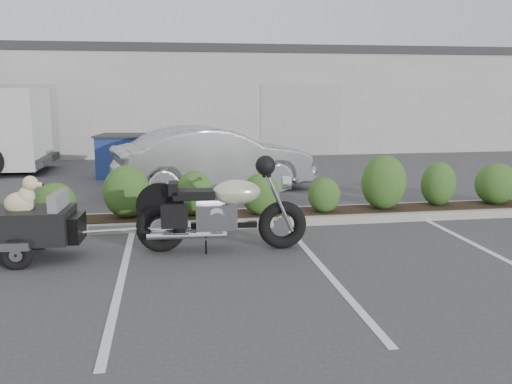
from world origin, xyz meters
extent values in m
plane|color=#38383A|center=(0.00, 0.00, 0.00)|extent=(90.00, 90.00, 0.00)
cube|color=#9E9E93|center=(1.00, 2.20, 0.07)|extent=(12.00, 1.00, 0.15)
cube|color=#9EA099|center=(0.00, 17.00, 2.00)|extent=(26.00, 10.00, 4.00)
torus|color=black|center=(-0.99, 0.56, 0.37)|extent=(0.76, 0.24, 0.75)
torus|color=black|center=(0.85, 0.44, 0.37)|extent=(0.76, 0.24, 0.75)
cylinder|color=silver|center=(-0.99, 0.56, 0.37)|extent=(0.32, 0.16, 0.31)
cylinder|color=silver|center=(0.85, 0.44, 0.37)|extent=(0.28, 0.13, 0.27)
cylinder|color=silver|center=(0.77, 0.33, 0.78)|extent=(0.49, 0.09, 0.99)
cylinder|color=silver|center=(0.78, 0.55, 0.78)|extent=(0.49, 0.09, 0.99)
cylinder|color=silver|center=(0.59, 0.45, 1.21)|extent=(0.09, 0.78, 0.04)
cylinder|color=silver|center=(0.91, 0.43, 1.03)|extent=(0.15, 0.21, 0.20)
sphere|color=black|center=(0.53, 0.12, 1.34)|extent=(0.31, 0.31, 0.29)
cube|color=silver|center=(-0.15, 0.50, 0.54)|extent=(0.64, 0.42, 0.38)
cube|color=black|center=(-0.04, 0.50, 0.39)|extent=(1.01, 0.18, 0.09)
ellipsoid|color=beige|center=(0.15, 0.48, 0.89)|extent=(0.76, 0.47, 0.37)
cube|color=black|center=(-0.49, 0.53, 0.87)|extent=(0.64, 0.38, 0.13)
cube|color=black|center=(-0.79, 0.55, 0.97)|extent=(0.16, 0.34, 0.18)
cylinder|color=silver|center=(-0.61, 0.33, 0.29)|extent=(1.18, 0.18, 0.10)
cylinder|color=silver|center=(-0.59, 0.74, 0.29)|extent=(1.18, 0.18, 0.10)
cube|color=black|center=(-0.79, 0.23, 0.62)|extent=(0.39, 0.18, 0.34)
cube|color=black|center=(-2.85, 0.50, 0.50)|extent=(1.23, 0.88, 0.47)
cube|color=slate|center=(-2.42, 0.47, 0.81)|extent=(0.18, 0.70, 0.34)
cube|color=slate|center=(-2.79, 0.50, 0.62)|extent=(0.83, 0.74, 0.04)
cube|color=black|center=(-2.22, 0.46, 0.45)|extent=(0.26, 0.57, 0.38)
torus|color=black|center=(-2.93, 0.04, 0.20)|extent=(0.44, 0.15, 0.44)
torus|color=black|center=(-2.87, 0.97, 0.20)|extent=(0.44, 0.15, 0.44)
cube|color=silver|center=(-2.94, -0.02, 0.34)|extent=(0.41, 0.12, 0.11)
cube|color=silver|center=(-2.87, 1.03, 0.34)|extent=(0.41, 0.12, 0.11)
cylinder|color=black|center=(-2.90, 0.50, 0.20)|extent=(0.11, 1.01, 0.04)
cylinder|color=silver|center=(-1.95, 0.44, 0.37)|extent=(0.67, 0.09, 0.04)
ellipsoid|color=beige|center=(-2.96, 0.50, 0.82)|extent=(0.44, 0.31, 0.34)
ellipsoid|color=beige|center=(-2.86, 0.49, 0.91)|extent=(0.26, 0.24, 0.31)
sphere|color=beige|center=(-2.79, 0.49, 1.11)|extent=(0.23, 0.23, 0.21)
ellipsoid|color=beige|center=(-2.69, 0.48, 1.09)|extent=(0.16, 0.10, 0.08)
sphere|color=black|center=(-2.62, 0.48, 1.09)|extent=(0.04, 0.04, 0.04)
ellipsoid|color=beige|center=(-2.84, 0.43, 1.14)|extent=(0.06, 0.05, 0.12)
ellipsoid|color=beige|center=(-2.83, 0.55, 1.14)|extent=(0.06, 0.05, 0.12)
cylinder|color=beige|center=(-2.83, 0.42, 0.70)|extent=(0.05, 0.05, 0.13)
cylinder|color=beige|center=(-2.82, 0.56, 0.70)|extent=(0.05, 0.05, 0.13)
imported|color=#9E9FA5|center=(0.24, 5.34, 0.78)|extent=(4.96, 2.72, 1.55)
cube|color=navy|center=(-1.85, 7.86, 0.57)|extent=(1.89, 1.42, 1.14)
cube|color=#2D2D30|center=(-1.85, 7.86, 1.16)|extent=(2.00, 1.53, 0.06)
cube|color=beige|center=(-5.53, 9.38, 1.30)|extent=(2.11, 2.42, 2.29)
cube|color=black|center=(-5.53, 9.38, 0.99)|extent=(0.11, 1.98, 1.04)
cylinder|color=black|center=(-5.72, 10.53, 0.47)|extent=(0.94, 0.30, 0.94)
camera|label=1|loc=(-0.86, -7.47, 2.42)|focal=38.00mm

